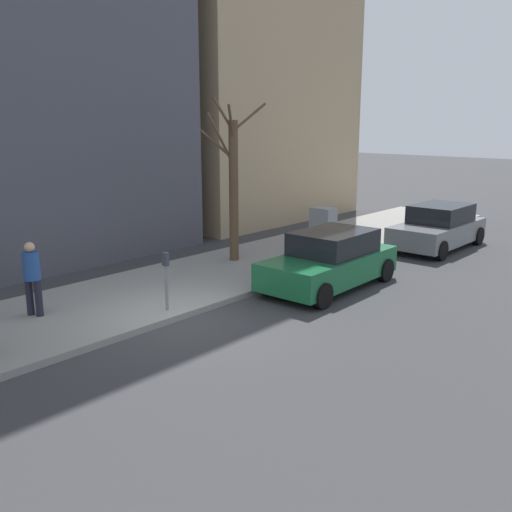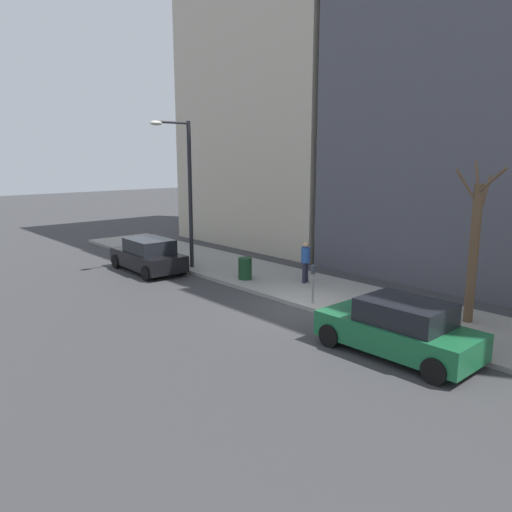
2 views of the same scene
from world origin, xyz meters
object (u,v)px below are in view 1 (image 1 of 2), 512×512
at_px(parked_car_grey, 438,227).
at_px(utility_box, 323,230).
at_px(parked_car_green, 330,261).
at_px(bare_tree, 233,185).
at_px(pedestrian_near_meter, 32,274).
at_px(parking_meter, 166,275).

distance_m(parked_car_grey, utility_box, 4.24).
bearing_deg(parked_car_grey, parked_car_green, 89.07).
bearing_deg(bare_tree, utility_box, -114.66).
xyz_separation_m(utility_box, pedestrian_near_meter, (1.08, 9.52, 0.24)).
height_order(parked_car_grey, parking_meter, parked_car_grey).
xyz_separation_m(parked_car_grey, bare_tree, (3.75, 6.35, 1.73)).
xyz_separation_m(parking_meter, pedestrian_near_meter, (1.93, 2.16, 0.11)).
relative_size(parked_car_green, bare_tree, 0.87).
distance_m(parking_meter, bare_tree, 5.20).
height_order(parked_car_grey, parked_car_green, same).
xyz_separation_m(parked_car_green, parking_meter, (1.46, 4.38, 0.24)).
bearing_deg(parked_car_green, parked_car_grey, -92.01).
distance_m(parked_car_green, bare_tree, 4.02).
distance_m(utility_box, bare_tree, 3.56).
bearing_deg(bare_tree, parked_car_green, 178.35).
bearing_deg(pedestrian_near_meter, bare_tree, 69.57).
distance_m(parked_car_green, parking_meter, 4.62).
relative_size(utility_box, bare_tree, 0.29).
relative_size(parking_meter, pedestrian_near_meter, 0.81).
relative_size(parked_car_green, parking_meter, 3.13).
distance_m(parked_car_grey, parking_meter, 10.94).
height_order(parked_car_green, bare_tree, bare_tree).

